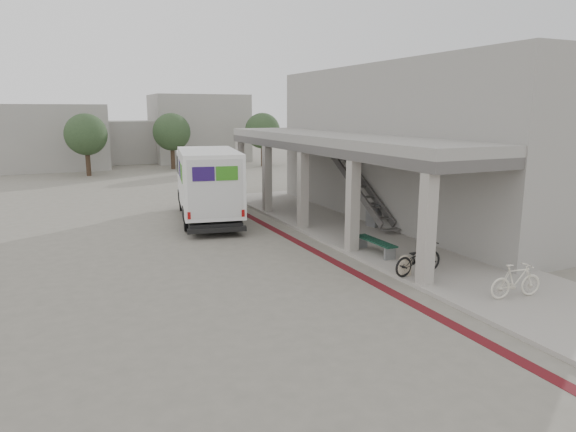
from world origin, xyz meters
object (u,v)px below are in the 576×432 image
utility_cabinet (374,215)px  bicycle_cream (516,281)px  fedex_truck (207,182)px  bench (375,244)px  bicycle_black (418,258)px

utility_cabinet → bicycle_cream: 8.95m
fedex_truck → bench: size_ratio=3.99×
bicycle_black → bench: bearing=-10.3°
fedex_truck → bicycle_cream: size_ratio=5.14×
bench → bicycle_black: (-0.10, -2.44, 0.15)m
bicycle_black → utility_cabinet: bearing=-30.2°
bench → bicycle_cream: bearing=-80.3°
bench → bicycle_black: 2.45m
fedex_truck → bicycle_black: 11.47m
bicycle_cream → fedex_truck: bearing=26.5°
fedex_truck → bench: bearing=-56.4°
bicycle_black → bicycle_cream: bearing=-166.6°
utility_cabinet → bicycle_black: (-2.50, -6.12, -0.00)m
bicycle_cream → bench: bearing=18.5°
fedex_truck → bicycle_cream: bearing=-61.0°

